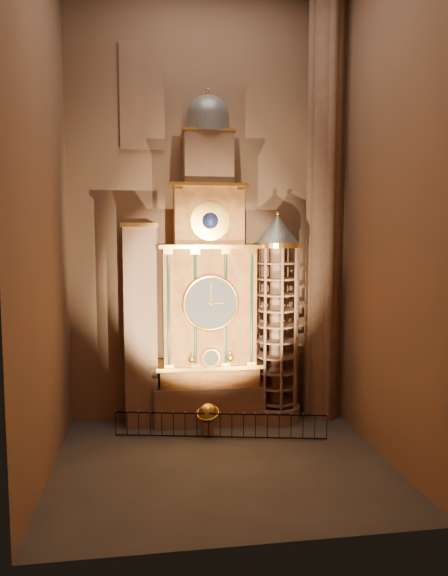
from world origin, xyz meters
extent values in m
plane|color=#383330|center=(0.00, 0.00, 0.00)|extent=(14.00, 14.00, 0.00)
plane|color=#886249|center=(0.00, 6.00, 11.00)|extent=(22.00, 0.00, 22.00)
plane|color=#886249|center=(-7.00, 0.00, 11.00)|extent=(0.00, 22.00, 22.00)
plane|color=#886249|center=(7.00, 0.00, 11.00)|extent=(0.00, 22.00, 22.00)
cube|color=#8C634C|center=(0.00, 5.00, 1.00)|extent=(5.60, 2.20, 2.00)
cube|color=maroon|center=(0.00, 5.00, 2.50)|extent=(5.00, 2.00, 1.00)
cube|color=#F6B148|center=(0.00, 4.95, 3.05)|extent=(5.40, 2.30, 0.18)
cube|color=maroon|center=(0.00, 5.00, 6.00)|extent=(4.60, 2.00, 6.00)
cylinder|color=black|center=(-2.05, 4.14, 6.00)|extent=(0.32, 0.32, 5.60)
cylinder|color=black|center=(-0.75, 4.14, 6.00)|extent=(0.32, 0.32, 5.60)
cylinder|color=black|center=(0.75, 4.14, 6.00)|extent=(0.32, 0.32, 5.60)
cylinder|color=black|center=(2.05, 4.14, 6.00)|extent=(0.32, 0.32, 5.60)
cube|color=#F6B148|center=(0.00, 4.95, 9.05)|extent=(5.00, 2.25, 0.18)
cylinder|color=#2D3033|center=(0.00, 3.99, 6.30)|extent=(2.60, 0.12, 2.60)
torus|color=#F6B148|center=(0.00, 3.94, 6.30)|extent=(2.80, 0.16, 2.80)
cylinder|color=#F6B148|center=(0.00, 3.84, 3.60)|extent=(0.90, 0.10, 0.90)
sphere|color=#F6B148|center=(-0.95, 3.89, 3.55)|extent=(0.36, 0.36, 0.36)
sphere|color=#F6B148|center=(0.95, 3.89, 3.55)|extent=(0.36, 0.36, 0.36)
cube|color=maroon|center=(0.00, 5.00, 10.50)|extent=(3.40, 1.80, 3.00)
sphere|color=#0E1546|center=(0.00, 4.09, 10.30)|extent=(0.80, 0.80, 0.80)
cube|color=#F6B148|center=(0.00, 4.95, 12.05)|extent=(3.80, 2.00, 0.15)
cube|color=#8C634C|center=(0.00, 5.00, 13.30)|extent=(2.40, 1.60, 2.60)
sphere|color=slate|center=(0.00, 5.00, 15.40)|extent=(2.10, 2.10, 2.10)
cylinder|color=#F6B148|center=(0.00, 5.00, 16.30)|extent=(0.14, 0.14, 0.80)
cube|color=#8C634C|center=(-3.40, 5.00, 5.00)|extent=(1.60, 1.40, 10.00)
cube|color=#F6B148|center=(-3.40, 4.58, 3.00)|extent=(1.35, 0.10, 2.10)
cube|color=#482313|center=(-3.40, 4.52, 3.00)|extent=(1.05, 0.04, 1.75)
cube|color=#F6B148|center=(-3.40, 4.58, 5.60)|extent=(1.35, 0.10, 2.10)
cube|color=#482313|center=(-3.40, 4.52, 5.60)|extent=(1.05, 0.04, 1.75)
cube|color=#F6B148|center=(-3.40, 4.58, 8.20)|extent=(1.35, 0.10, 2.10)
cube|color=#482313|center=(-3.40, 4.52, 8.20)|extent=(1.05, 0.04, 1.75)
cube|color=#F6B148|center=(-3.40, 5.00, 10.10)|extent=(1.80, 1.60, 0.20)
cylinder|color=#8C634C|center=(3.50, 4.70, 0.40)|extent=(2.50, 2.50, 0.80)
cylinder|color=#8C634C|center=(3.50, 4.70, 4.90)|extent=(0.70, 0.70, 8.20)
cylinder|color=#F6B148|center=(3.50, 4.70, 9.10)|extent=(2.40, 2.40, 0.25)
cone|color=slate|center=(3.50, 4.70, 9.90)|extent=(2.30, 2.30, 1.50)
sphere|color=#F6B148|center=(3.50, 4.70, 10.70)|extent=(0.20, 0.20, 0.20)
cylinder|color=#8C634C|center=(6.10, 5.00, 11.00)|extent=(1.60, 1.60, 22.00)
cylinder|color=#8C634C|center=(6.90, 5.00, 11.00)|extent=(0.44, 0.44, 22.00)
cylinder|color=#8C634C|center=(5.30, 5.00, 11.00)|extent=(0.44, 0.44, 22.00)
cylinder|color=#8C634C|center=(6.10, 5.80, 11.00)|extent=(0.44, 0.44, 22.00)
cylinder|color=#8C634C|center=(6.10, 4.20, 11.00)|extent=(0.44, 0.44, 22.00)
cube|color=navy|center=(-3.20, 5.94, 16.50)|extent=(2.00, 0.10, 5.00)
cube|color=#8C634C|center=(-3.20, 5.88, 16.50)|extent=(2.20, 0.06, 5.20)
cylinder|color=#8C634C|center=(-0.26, 3.01, 0.35)|extent=(0.59, 0.59, 0.69)
sphere|color=gold|center=(-0.26, 3.01, 1.13)|extent=(0.89, 0.89, 0.89)
torus|color=gold|center=(-0.26, 3.01, 1.13)|extent=(1.39, 1.35, 0.48)
cube|color=black|center=(0.26, 2.50, 1.22)|extent=(9.82, 1.96, 0.05)
cube|color=black|center=(0.26, 2.50, 0.10)|extent=(9.82, 1.96, 0.05)
camera|label=1|loc=(-2.90, -20.74, 9.47)|focal=32.00mm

